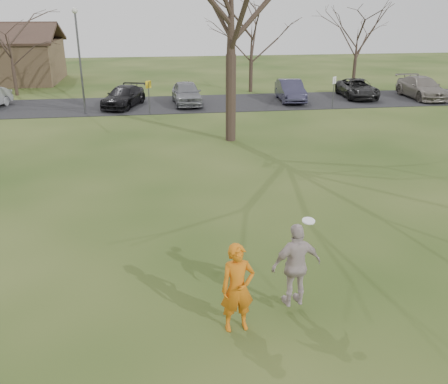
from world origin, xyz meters
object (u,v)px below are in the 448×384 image
(car_5, at_px, (290,91))
(car_3, at_px, (124,97))
(player_defender, at_px, (238,288))
(catching_play, at_px, (296,265))
(lamp_post, at_px, (79,49))
(car_4, at_px, (187,93))
(car_6, at_px, (357,88))
(car_7, at_px, (422,88))

(car_5, bearing_deg, car_3, -173.76)
(player_defender, xyz_separation_m, catching_play, (1.33, 0.38, 0.20))
(lamp_post, bearing_deg, car_3, 42.10)
(car_5, xyz_separation_m, lamp_post, (-13.92, -2.37, 3.19))
(player_defender, distance_m, car_4, 24.75)
(car_3, xyz_separation_m, car_6, (16.90, 0.93, 0.00))
(car_4, bearing_deg, car_3, 179.67)
(player_defender, bearing_deg, car_7, 48.23)
(car_7, bearing_deg, car_4, -178.51)
(car_4, relative_size, car_5, 1.02)
(catching_play, xyz_separation_m, lamp_post, (-7.00, 22.14, 2.80))
(catching_play, bearing_deg, car_3, 100.97)
(car_6, bearing_deg, car_4, -170.88)
(car_5, bearing_deg, lamp_post, -165.49)
(car_4, distance_m, car_7, 17.22)
(player_defender, xyz_separation_m, car_3, (-3.36, 24.61, -0.26))
(player_defender, relative_size, car_5, 0.43)
(car_4, height_order, car_5, car_4)
(catching_play, distance_m, lamp_post, 23.39)
(car_3, bearing_deg, lamp_post, -119.02)
(player_defender, xyz_separation_m, car_4, (0.87, 24.73, -0.15))
(car_7, bearing_deg, car_3, -178.08)
(player_defender, distance_m, car_6, 28.90)
(car_3, height_order, lamp_post, lamp_post)
(player_defender, height_order, car_6, player_defender)
(car_3, xyz_separation_m, lamp_post, (-2.31, -2.09, 3.26))
(car_3, distance_m, car_5, 11.61)
(player_defender, distance_m, car_5, 26.22)
(car_6, xyz_separation_m, lamp_post, (-19.21, -3.01, 3.26))
(lamp_post, bearing_deg, car_6, 8.92)
(car_5, bearing_deg, player_defender, -103.49)
(car_4, xyz_separation_m, car_6, (12.66, 0.80, -0.11))
(catching_play, height_order, lamp_post, lamp_post)
(player_defender, bearing_deg, car_3, 92.34)
(player_defender, relative_size, car_7, 0.37)
(car_3, height_order, catching_play, catching_play)
(car_3, relative_size, car_6, 0.96)
(car_5, height_order, car_7, car_7)
(car_4, distance_m, car_5, 7.37)
(car_4, relative_size, car_6, 0.95)
(car_4, bearing_deg, car_7, -2.50)
(car_5, xyz_separation_m, catching_play, (-6.91, -24.51, 0.39))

